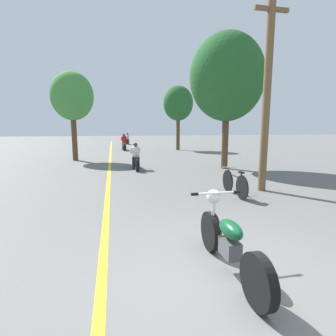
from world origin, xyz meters
name	(u,v)px	position (x,y,z in m)	size (l,w,h in m)	color
ground_plane	(228,278)	(0.00, 0.00, 0.00)	(120.00, 120.00, 0.00)	#60605E
lane_stripe_center	(110,163)	(-1.70, 12.11, 0.00)	(0.14, 48.00, 0.01)	yellow
utility_pole	(267,91)	(3.23, 4.48, 3.14)	(1.10, 0.24, 6.10)	brown
roadside_tree_right_near	(227,78)	(3.95, 9.08, 4.39)	(3.61, 3.25, 6.48)	#513A23
roadside_tree_right_far	(178,104)	(4.27, 19.96, 4.09)	(2.65, 2.38, 5.66)	#513A23
roadside_tree_left	(72,97)	(-3.80, 13.95, 3.85)	(2.51, 2.26, 5.34)	#513A23
motorcycle_foreground	(228,241)	(0.06, 0.17, 0.45)	(0.81, 2.13, 1.06)	black
motorcycle_rider_lead	(136,159)	(-0.42, 9.69, 0.49)	(0.50, 2.01, 1.30)	black
motorcycle_rider_mid	(124,144)	(-0.52, 20.63, 0.55)	(0.50, 2.14, 1.48)	black
motorcycle_rider_far	(127,140)	(0.24, 28.97, 0.53)	(0.50, 2.03, 1.39)	black
bicycle_parked	(235,183)	(2.06, 4.06, 0.38)	(0.44, 1.66, 0.82)	black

